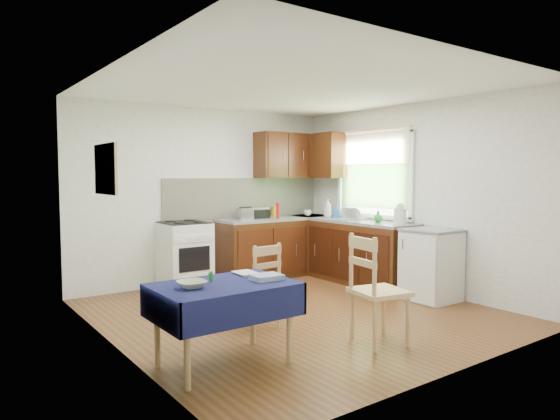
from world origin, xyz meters
TOP-DOWN VIEW (x-y plane):
  - floor at (0.00, 0.00)m, footprint 4.20×4.20m
  - ceiling at (0.00, 0.00)m, footprint 4.00×4.20m
  - wall_back at (0.00, 2.10)m, footprint 4.00×0.02m
  - wall_front at (0.00, -2.10)m, footprint 4.00×0.02m
  - wall_left at (-2.00, 0.00)m, footprint 0.02×4.20m
  - wall_right at (2.00, 0.00)m, footprint 0.02×4.20m
  - base_cabinets at (1.36, 1.26)m, footprint 1.90×2.30m
  - worktop_back at (1.05, 1.80)m, footprint 1.90×0.60m
  - worktop_right at (1.70, 0.65)m, footprint 0.60×1.70m
  - worktop_corner at (1.70, 1.80)m, footprint 0.60×0.60m
  - splashback at (0.65, 2.08)m, footprint 2.70×0.02m
  - upper_cabinets at (1.52, 1.80)m, footprint 1.20×0.85m
  - stove at (-0.50, 1.80)m, footprint 0.60×0.61m
  - window at (1.97, 0.70)m, footprint 0.04×1.48m
  - fridge at (1.70, -0.55)m, footprint 0.58×0.60m
  - corkboard at (-1.97, 0.30)m, footprint 0.04×0.62m
  - dining_table at (-1.41, -0.90)m, footprint 1.11×0.76m
  - chair_far at (-0.65, -0.27)m, footprint 0.42×0.42m
  - chair_near at (-0.05, -1.27)m, footprint 0.52×0.52m
  - toaster at (0.47, 1.81)m, footprint 0.24×0.15m
  - sandwich_press at (0.72, 1.85)m, footprint 0.28×0.25m
  - sauce_bottle at (0.95, 1.65)m, footprint 0.05×0.05m
  - yellow_packet at (1.14, 1.97)m, footprint 0.12×0.08m
  - dish_rack at (1.68, 0.85)m, footprint 0.39×0.29m
  - kettle at (1.73, -0.02)m, footprint 0.17×0.17m
  - cup at (1.60, 1.75)m, footprint 0.16×0.16m
  - soap_bottle_a at (1.65, 1.33)m, footprint 0.12×0.12m
  - soap_bottle_b at (1.67, 1.15)m, footprint 0.14×0.14m
  - soap_bottle_c at (1.70, 0.34)m, footprint 0.14×0.14m
  - plate_bowl at (-1.69, -0.89)m, footprint 0.23×0.23m
  - book at (-1.15, -0.67)m, footprint 0.18×0.24m
  - spice_jar at (-1.45, -0.76)m, footprint 0.04×0.04m
  - tea_towel at (-1.05, -0.99)m, footprint 0.26×0.21m

SIDE VIEW (x-z plane):
  - floor at x=0.00m, z-range 0.00..0.00m
  - base_cabinets at x=1.36m, z-range 0.00..0.86m
  - fridge at x=1.70m, z-range 0.00..0.88m
  - stove at x=-0.50m, z-range 0.00..0.92m
  - chair_far at x=-0.65m, z-range 0.03..0.89m
  - chair_near at x=-0.05m, z-range 0.03..1.04m
  - dining_table at x=-1.41m, z-range 0.23..0.90m
  - book at x=-1.15m, z-range 0.67..0.69m
  - tea_towel at x=-1.05m, z-range 0.67..0.72m
  - plate_bowl at x=-1.69m, z-range 0.67..0.73m
  - spice_jar at x=-1.45m, z-range 0.67..0.75m
  - worktop_back at x=1.05m, z-range 0.86..0.90m
  - worktop_right at x=1.70m, z-range 0.86..0.90m
  - worktop_corner at x=1.70m, z-range 0.86..0.90m
  - dish_rack at x=1.68m, z-range 0.83..1.01m
  - cup at x=1.60m, z-range 0.90..0.99m
  - yellow_packet at x=1.14m, z-range 0.90..1.05m
  - soap_bottle_c at x=1.70m, z-range 0.90..1.06m
  - sandwich_press at x=0.72m, z-range 0.90..1.06m
  - toaster at x=0.47m, z-range 0.89..1.08m
  - soap_bottle_b at x=1.67m, z-range 0.90..1.11m
  - sauce_bottle at x=0.95m, z-range 0.90..1.13m
  - kettle at x=1.73m, z-range 0.88..1.16m
  - soap_bottle_a at x=1.65m, z-range 0.90..1.19m
  - splashback at x=0.65m, z-range 0.90..1.50m
  - wall_back at x=0.00m, z-range 0.00..2.50m
  - wall_front at x=0.00m, z-range 0.00..2.50m
  - wall_left at x=-2.00m, z-range 0.00..2.50m
  - wall_right at x=2.00m, z-range 0.00..2.50m
  - corkboard at x=-1.97m, z-range 1.36..1.83m
  - window at x=1.97m, z-range 1.02..2.28m
  - upper_cabinets at x=1.52m, z-range 1.50..2.20m
  - ceiling at x=0.00m, z-range 2.49..2.51m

